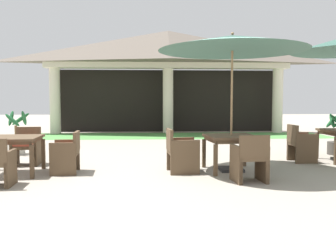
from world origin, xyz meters
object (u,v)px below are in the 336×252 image
Objects in this scene: patio_table_mid_left at (231,140)px; potted_palm_left_edge at (17,141)px; patio_chair_mid_right_west at (301,144)px; patio_table_near_foreground at (12,141)px; patio_chair_mid_left_west at (181,152)px; patio_umbrella_mid_left at (232,44)px; patio_chair_near_foreground_north at (27,147)px; patio_chair_near_foreground_east at (67,153)px; patio_chair_mid_left_south at (250,159)px.

potted_palm_left_edge is at bearing 154.50° from patio_table_mid_left.
patio_chair_mid_right_west is at bearing -12.06° from potted_palm_left_edge.
patio_table_near_foreground is 1.27× the size of patio_chair_mid_left_west.
patio_table_mid_left is at bearing 14.04° from patio_umbrella_mid_left.
patio_chair_near_foreground_north is 4.48m from patio_table_mid_left.
patio_chair_near_foreground_east is 3.29m from patio_table_mid_left.
patio_chair_near_foreground_north reaches higher than patio_table_near_foreground.
patio_chair_near_foreground_east is at bearing -96.86° from patio_chair_mid_left_west.
patio_table_mid_left is 1.22× the size of patio_chair_mid_left_west.
patio_chair_near_foreground_east is 0.97× the size of patio_chair_mid_left_south.
potted_palm_left_edge is (-4.13, 2.56, -0.04)m from patio_chair_mid_left_west.
patio_chair_near_foreground_north is 0.78× the size of patio_table_mid_left.
patio_chair_near_foreground_north reaches higher than patio_table_mid_left.
patio_umbrella_mid_left is at bearing -93.65° from patio_chair_near_foreground_east.
patio_chair_mid_right_west is at bearing 27.45° from patio_table_mid_left.
patio_chair_near_foreground_north is 1.02× the size of patio_chair_near_foreground_east.
patio_chair_near_foreground_east is 3.92m from patio_umbrella_mid_left.
patio_chair_mid_left_west is at bearing -31.77° from potted_palm_left_edge.
patio_chair_mid_right_west is at bearing 9.96° from patio_table_near_foreground.
patio_chair_mid_left_south is 0.97× the size of patio_chair_mid_left_west.
patio_chair_mid_right_west reaches higher than patio_chair_near_foreground_east.
patio_chair_mid_right_west is 7.18m from potted_palm_left_edge.
patio_umbrella_mid_left reaches higher than patio_table_near_foreground.
patio_chair_mid_left_west is at bearing -95.81° from patio_chair_near_foreground_east.
potted_palm_left_edge is (-0.86, 2.58, -0.27)m from patio_table_near_foreground.
patio_chair_mid_left_south is (4.48, -1.93, 0.01)m from patio_chair_near_foreground_north.
patio_chair_mid_left_west reaches higher than patio_chair_mid_left_south.
patio_chair_mid_left_south is (0.10, -1.02, -0.22)m from patio_table_mid_left.
patio_chair_near_foreground_east is 0.94× the size of patio_chair_mid_left_west.
patio_chair_mid_right_west is at bearing -83.28° from patio_chair_near_foreground_east.
patio_chair_mid_left_west reaches higher than patio_table_mid_left.
patio_chair_mid_left_south is 1.46m from patio_chair_mid_left_west.
potted_palm_left_edge reaches higher than patio_chair_mid_left_south.
patio_chair_mid_right_west is (1.85, 0.96, -2.14)m from patio_umbrella_mid_left.
patio_chair_near_foreground_north is 1.74m from potted_palm_left_edge.
potted_palm_left_edge reaches higher than patio_table_mid_left.
potted_palm_left_edge reaches higher than patio_table_near_foreground.
patio_chair_near_foreground_east is 3.13m from potted_palm_left_edge.
potted_palm_left_edge reaches higher than patio_chair_near_foreground_east.
patio_chair_mid_left_south reaches higher than patio_chair_near_foreground_east.
patio_table_mid_left is at bearing 1.57° from patio_table_near_foreground.
patio_chair_mid_right_west reaches higher than patio_table_near_foreground.
patio_umbrella_mid_left reaches higher than patio_chair_mid_left_west.
patio_chair_near_foreground_east is (1.03, 0.08, -0.25)m from patio_table_near_foreground.
patio_chair_near_foreground_north is 0.96× the size of patio_chair_mid_left_west.
patio_chair_mid_right_west reaches higher than patio_chair_near_foreground_north.
patio_chair_near_foreground_north is 3.50m from patio_chair_mid_left_west.
patio_chair_mid_left_west is 1.00× the size of patio_chair_mid_right_west.
patio_chair_mid_left_west is (-1.03, -0.10, -2.14)m from patio_umbrella_mid_left.
patio_chair_mid_left_west reaches higher than patio_chair_near_foreground_east.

